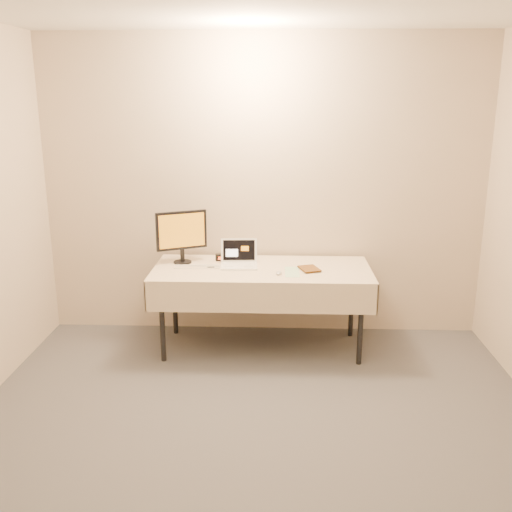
{
  "coord_description": "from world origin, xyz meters",
  "views": [
    {
      "loc": [
        0.13,
        -2.63,
        2.14
      ],
      "look_at": [
        -0.05,
        1.99,
        0.86
      ],
      "focal_mm": 40.0,
      "sensor_mm": 36.0,
      "label": 1
    }
  ],
  "objects_px": {
    "laptop": "(239,259)",
    "monitor": "(182,233)",
    "book": "(301,260)",
    "table": "(262,275)"
  },
  "relations": [
    {
      "from": "table",
      "to": "book",
      "type": "bearing_deg",
      "value": -11.73
    },
    {
      "from": "laptop",
      "to": "monitor",
      "type": "xyz_separation_m",
      "value": [
        -0.5,
        0.06,
        0.22
      ]
    },
    {
      "from": "table",
      "to": "book",
      "type": "distance_m",
      "value": 0.38
    },
    {
      "from": "monitor",
      "to": "laptop",
      "type": "bearing_deg",
      "value": -32.18
    },
    {
      "from": "monitor",
      "to": "book",
      "type": "height_order",
      "value": "monitor"
    },
    {
      "from": "laptop",
      "to": "monitor",
      "type": "height_order",
      "value": "monitor"
    },
    {
      "from": "laptop",
      "to": "book",
      "type": "xyz_separation_m",
      "value": [
        0.54,
        -0.14,
        0.04
      ]
    },
    {
      "from": "table",
      "to": "book",
      "type": "height_order",
      "value": "book"
    },
    {
      "from": "table",
      "to": "laptop",
      "type": "distance_m",
      "value": 0.24
    },
    {
      "from": "monitor",
      "to": "book",
      "type": "relative_size",
      "value": 2.34
    }
  ]
}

